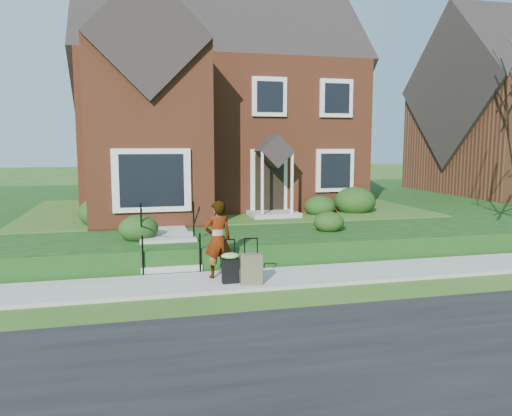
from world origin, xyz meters
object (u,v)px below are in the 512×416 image
object	(u,v)px
front_steps	(169,247)
suitcase_olive	(251,269)
woman	(218,239)
suitcase_black	(230,266)

from	to	relation	value
front_steps	suitcase_olive	xyz separation A→B (m)	(1.56, -2.32, -0.07)
suitcase_olive	front_steps	bearing A→B (deg)	131.33
front_steps	suitcase_olive	size ratio (longest dim) A/B	2.05
woman	suitcase_black	world-z (taller)	woman
suitcase_black	suitcase_olive	xyz separation A→B (m)	(0.41, -0.20, -0.04)
suitcase_black	front_steps	bearing A→B (deg)	117.88
front_steps	woman	bearing A→B (deg)	-59.11
suitcase_black	suitcase_olive	distance (m)	0.46
woman	suitcase_olive	world-z (taller)	woman
suitcase_olive	suitcase_black	bearing A→B (deg)	161.97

